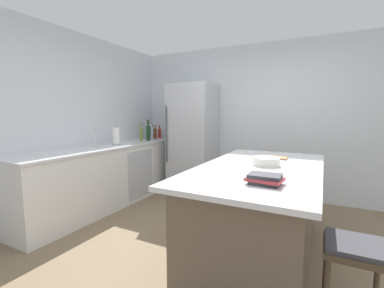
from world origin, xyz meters
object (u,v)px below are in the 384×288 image
at_px(soda_bottle, 151,132).
at_px(wine_bottle, 148,133).
at_px(sink_faucet, 95,136).
at_px(olive_oil_bottle, 141,134).
at_px(kitchen_island, 259,211).
at_px(hot_sauce_bottle, 160,133).
at_px(paper_towel_roll, 116,136).
at_px(mixing_bowl, 266,161).
at_px(bar_stool, 354,260).
at_px(cookbook_stack, 265,179).
at_px(refrigerator, 193,139).
at_px(cutting_board, 273,157).
at_px(vinegar_bottle, 155,133).
at_px(gin_bottle, 148,133).
at_px(syrup_bottle, 153,133).

height_order(soda_bottle, wine_bottle, wine_bottle).
height_order(sink_faucet, olive_oil_bottle, olive_oil_bottle).
height_order(kitchen_island, hot_sauce_bottle, hot_sauce_bottle).
bearing_deg(paper_towel_roll, hot_sauce_bottle, 90.22).
height_order(sink_faucet, mixing_bowl, sink_faucet).
bearing_deg(soda_bottle, sink_faucet, -92.90).
bearing_deg(hot_sauce_bottle, bar_stool, -38.15).
distance_m(bar_stool, hot_sauce_bottle, 4.03).
bearing_deg(paper_towel_roll, wine_bottle, 83.74).
height_order(sink_faucet, cookbook_stack, sink_faucet).
bearing_deg(soda_bottle, cookbook_stack, -39.80).
bearing_deg(olive_oil_bottle, sink_faucet, -92.27).
xyz_separation_m(refrigerator, cutting_board, (1.59, -1.11, -0.05)).
xyz_separation_m(vinegar_bottle, wine_bottle, (0.11, -0.38, 0.04)).
bearing_deg(kitchen_island, hot_sauce_bottle, 143.17).
distance_m(hot_sauce_bottle, cutting_board, 2.73).
bearing_deg(paper_towel_roll, vinegar_bottle, 91.71).
height_order(bar_stool, vinegar_bottle, vinegar_bottle).
bearing_deg(sink_faucet, hot_sauce_bottle, 88.06).
relative_size(bar_stool, olive_oil_bottle, 1.96).
bearing_deg(gin_bottle, refrigerator, 15.31).
height_order(paper_towel_roll, mixing_bowl, paper_towel_roll).
xyz_separation_m(paper_towel_roll, cutting_board, (2.42, -0.03, -0.14)).
distance_m(kitchen_island, syrup_bottle, 2.96).
distance_m(kitchen_island, hot_sauce_bottle, 3.05).
bearing_deg(syrup_bottle, hot_sauce_bottle, 81.16).
bearing_deg(wine_bottle, olive_oil_bottle, -140.09).
xyz_separation_m(paper_towel_roll, soda_bottle, (0.01, 0.93, -0.00)).
xyz_separation_m(kitchen_island, paper_towel_roll, (-2.39, 0.57, 0.60)).
distance_m(vinegar_bottle, soda_bottle, 0.19).
xyz_separation_m(paper_towel_roll, hot_sauce_bottle, (-0.00, 1.22, -0.03)).
relative_size(vinegar_bottle, olive_oil_bottle, 0.83).
distance_m(gin_bottle, wine_bottle, 0.14).
distance_m(hot_sauce_bottle, syrup_bottle, 0.20).
height_order(syrup_bottle, mixing_bowl, syrup_bottle).
relative_size(vinegar_bottle, gin_bottle, 0.79).
xyz_separation_m(bar_stool, cookbook_stack, (-0.58, 0.05, 0.44)).
bearing_deg(vinegar_bottle, syrup_bottle, -90.96).
relative_size(kitchen_island, bar_stool, 3.37).
xyz_separation_m(bar_stool, olive_oil_bottle, (-3.16, 1.90, 0.54)).
distance_m(bar_stool, vinegar_bottle, 3.99).
relative_size(refrigerator, sink_faucet, 6.46).
xyz_separation_m(hot_sauce_bottle, syrup_bottle, (-0.03, -0.19, 0.01)).
relative_size(sink_faucet, vinegar_bottle, 1.12).
height_order(hot_sauce_bottle, cutting_board, hot_sauce_bottle).
distance_m(soda_bottle, gin_bottle, 0.09).
distance_m(vinegar_bottle, wine_bottle, 0.40).
distance_m(wine_bottle, mixing_bowl, 2.66).
distance_m(sink_faucet, mixing_bowl, 2.50).
bearing_deg(vinegar_bottle, bar_stool, -36.71).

